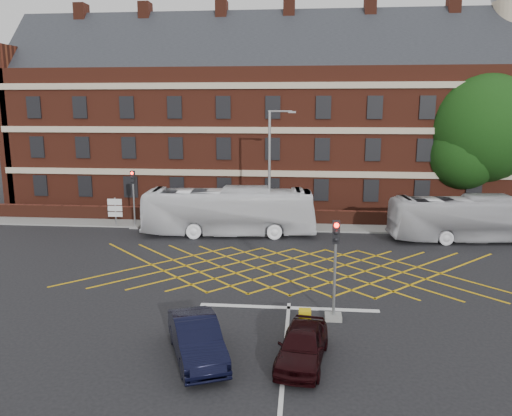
# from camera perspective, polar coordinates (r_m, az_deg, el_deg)

# --- Properties ---
(ground) EXTENTS (120.00, 120.00, 0.00)m
(ground) POSITION_cam_1_polar(r_m,az_deg,el_deg) (26.04, 4.00, -8.35)
(ground) COLOR black
(ground) RESTS_ON ground
(victorian_building) EXTENTS (51.00, 12.17, 20.40)m
(victorian_building) POSITION_cam_1_polar(r_m,az_deg,el_deg) (46.51, 5.22, 10.19)
(victorian_building) COLOR #572316
(victorian_building) RESTS_ON ground
(boundary_wall) EXTENTS (56.00, 0.50, 1.10)m
(boundary_wall) POSITION_cam_1_polar(r_m,az_deg,el_deg) (38.41, 4.56, -1.02)
(boundary_wall) COLOR #4A1E13
(boundary_wall) RESTS_ON ground
(far_pavement) EXTENTS (60.00, 3.00, 0.12)m
(far_pavement) POSITION_cam_1_polar(r_m,az_deg,el_deg) (37.54, 4.52, -2.07)
(far_pavement) COLOR slate
(far_pavement) RESTS_ON ground
(box_junction_hatching) EXTENTS (8.22, 8.22, 0.02)m
(box_junction_hatching) POSITION_cam_1_polar(r_m,az_deg,el_deg) (27.93, 4.12, -6.95)
(box_junction_hatching) COLOR #CC990C
(box_junction_hatching) RESTS_ON ground
(stop_line) EXTENTS (8.00, 0.30, 0.02)m
(stop_line) POSITION_cam_1_polar(r_m,az_deg,el_deg) (22.78, 3.75, -11.30)
(stop_line) COLOR silver
(stop_line) RESTS_ON ground
(centre_line) EXTENTS (0.15, 14.00, 0.02)m
(centre_line) POSITION_cam_1_polar(r_m,az_deg,el_deg) (16.97, 3.00, -19.79)
(centre_line) COLOR silver
(centre_line) RESTS_ON ground
(bus_left) EXTENTS (12.20, 3.65, 3.35)m
(bus_left) POSITION_cam_1_polar(r_m,az_deg,el_deg) (34.87, -3.11, -0.38)
(bus_left) COLOR white
(bus_left) RESTS_ON ground
(bus_right) EXTENTS (11.15, 3.56, 3.05)m
(bus_right) POSITION_cam_1_polar(r_m,az_deg,el_deg) (36.25, 23.53, -1.11)
(bus_right) COLOR #B9B9BD
(bus_right) RESTS_ON ground
(car_navy) EXTENTS (3.10, 4.66, 1.45)m
(car_navy) POSITION_cam_1_polar(r_m,az_deg,el_deg) (18.45, -6.79, -14.61)
(car_navy) COLOR black
(car_navy) RESTS_ON ground
(car_maroon) EXTENTS (2.11, 4.08, 1.33)m
(car_maroon) POSITION_cam_1_polar(r_m,az_deg,el_deg) (18.14, 5.31, -15.28)
(car_maroon) COLOR black
(car_maroon) RESTS_ON ground
(deciduous_tree) EXTENTS (8.99, 8.99, 11.68)m
(deciduous_tree) POSITION_cam_1_polar(r_m,az_deg,el_deg) (44.44, 24.20, 7.56)
(deciduous_tree) COLOR black
(deciduous_tree) RESTS_ON ground
(traffic_light_near) EXTENTS (0.70, 0.70, 4.27)m
(traffic_light_near) POSITION_cam_1_polar(r_m,az_deg,el_deg) (21.22, 8.96, -8.08)
(traffic_light_near) COLOR slate
(traffic_light_near) RESTS_ON ground
(traffic_light_far) EXTENTS (0.70, 0.70, 4.27)m
(traffic_light_far) POSITION_cam_1_polar(r_m,az_deg,el_deg) (37.79, -13.76, 0.36)
(traffic_light_far) COLOR slate
(traffic_light_far) RESTS_ON ground
(street_lamp) EXTENTS (2.25, 1.00, 8.60)m
(street_lamp) POSITION_cam_1_polar(r_m,az_deg,el_deg) (34.48, 1.64, 1.62)
(street_lamp) COLOR slate
(street_lamp) RESTS_ON ground
(direction_signs) EXTENTS (1.10, 0.16, 2.20)m
(direction_signs) POSITION_cam_1_polar(r_m,az_deg,el_deg) (38.66, -15.81, -0.08)
(direction_signs) COLOR gray
(direction_signs) RESTS_ON ground
(utility_cabinet) EXTENTS (0.49, 0.44, 0.94)m
(utility_cabinet) POSITION_cam_1_polar(r_m,az_deg,el_deg) (20.40, 5.59, -12.73)
(utility_cabinet) COLOR gold
(utility_cabinet) RESTS_ON ground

